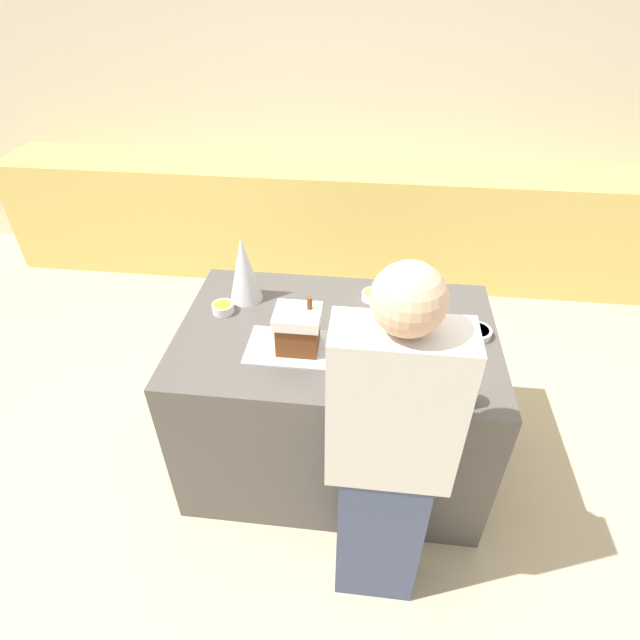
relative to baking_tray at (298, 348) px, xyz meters
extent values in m
plane|color=#C6B28E|center=(0.16, 0.14, -0.92)|extent=(12.00, 12.00, 0.00)
cube|color=beige|center=(0.16, 2.55, 0.38)|extent=(8.00, 0.05, 2.60)
cube|color=#DBBC60|center=(0.16, 2.22, -0.44)|extent=(6.00, 0.60, 0.95)
cube|color=#514C47|center=(0.16, 0.14, -0.46)|extent=(1.51, 0.96, 0.91)
cube|color=silver|center=(0.00, 0.00, 0.00)|extent=(0.47, 0.27, 0.01)
cube|color=brown|center=(0.00, 0.00, 0.08)|extent=(0.18, 0.16, 0.15)
cube|color=white|center=(0.00, 0.00, 0.18)|extent=(0.20, 0.18, 0.05)
cylinder|color=brown|center=(0.05, 0.03, 0.23)|extent=(0.02, 0.02, 0.06)
cone|color=silver|center=(-0.33, 0.37, 0.17)|extent=(0.17, 0.17, 0.35)
cylinder|color=silver|center=(0.41, 0.14, 0.02)|extent=(0.11, 0.11, 0.04)
cylinder|color=pink|center=(0.41, 0.14, 0.03)|extent=(0.09, 0.09, 0.01)
cylinder|color=silver|center=(0.46, 0.55, 0.01)|extent=(0.09, 0.09, 0.04)
cylinder|color=green|center=(0.46, 0.55, 0.03)|extent=(0.07, 0.07, 0.01)
cylinder|color=silver|center=(0.81, 0.19, 0.01)|extent=(0.14, 0.14, 0.04)
cylinder|color=#4770DB|center=(0.81, 0.19, 0.03)|extent=(0.11, 0.11, 0.01)
cylinder|color=white|center=(0.32, 0.44, 0.02)|extent=(0.11, 0.11, 0.04)
cylinder|color=yellow|center=(0.32, 0.44, 0.03)|extent=(0.09, 0.09, 0.01)
cylinder|color=silver|center=(-0.41, 0.24, 0.02)|extent=(0.11, 0.11, 0.05)
cylinder|color=orange|center=(-0.41, 0.24, 0.04)|extent=(0.09, 0.09, 0.01)
cube|color=#B23338|center=(0.48, 0.38, 0.01)|extent=(0.16, 0.17, 0.02)
cylinder|color=#2D2D33|center=(0.71, -0.26, 0.04)|extent=(0.07, 0.07, 0.09)
cube|color=#424C6B|center=(0.41, -0.53, -0.51)|extent=(0.34, 0.19, 0.82)
cube|color=silver|center=(0.41, -0.53, 0.23)|extent=(0.44, 0.20, 0.65)
sphere|color=#DBAD89|center=(0.41, -0.53, 0.66)|extent=(0.22, 0.22, 0.22)
cylinder|color=#DBAD89|center=(0.41, -0.31, 0.37)|extent=(0.08, 0.44, 0.08)
camera|label=1|loc=(0.29, -1.70, 1.46)|focal=28.00mm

